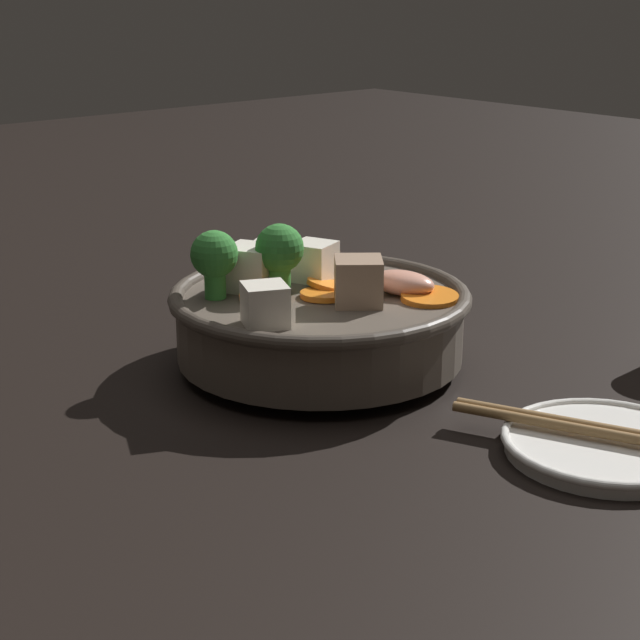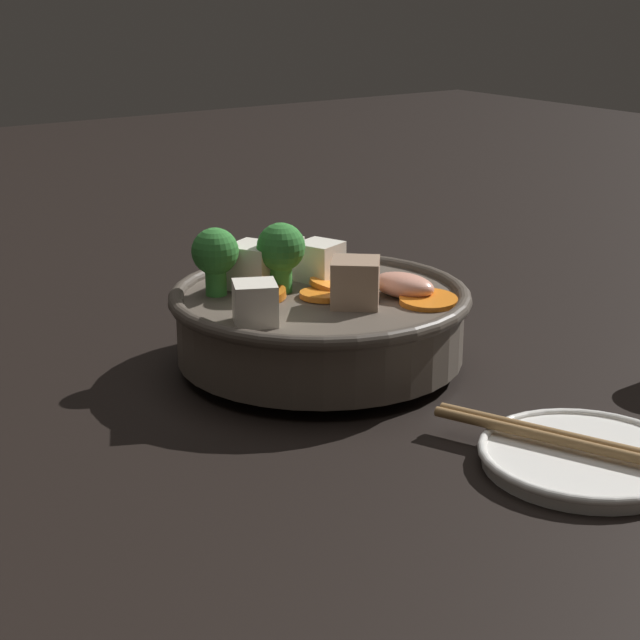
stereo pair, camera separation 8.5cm
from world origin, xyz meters
name	(u,v)px [view 1 (the left image)]	position (x,y,z in m)	size (l,w,h in m)	color
ground_plane	(320,367)	(0.00, 0.00, 0.00)	(3.00, 3.00, 0.00)	black
stirfry_bowl	(318,316)	(0.00, 0.00, 0.04)	(0.24, 0.24, 0.12)	#51473D
side_saucer	(605,445)	(-0.04, 0.25, 0.01)	(0.14, 0.14, 0.01)	white
chopsticks_pair	(607,431)	(-0.04, 0.25, 0.02)	(0.09, 0.20, 0.01)	olive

